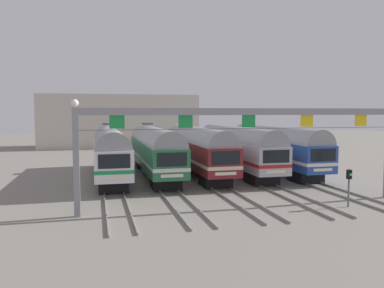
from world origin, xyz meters
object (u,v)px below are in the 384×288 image
Objects in this scene: commuter_train_green at (154,149)px; commuter_train_blue at (274,146)px; commuter_train_white at (110,150)px; yard_signal_mast at (349,180)px; commuter_train_maroon at (196,148)px; commuter_train_stainless at (236,147)px; catenary_gantry at (249,127)px.

commuter_train_green is 1.00× the size of commuter_train_blue.
yard_signal_mast is at bearing -46.03° from commuter_train_white.
commuter_train_maroon is at bearing 0.00° from commuter_train_white.
commuter_train_green is at bearing 0.00° from commuter_train_white.
commuter_train_stainless is at bearing 180.00° from commuter_train_blue.
commuter_train_white is 8.44m from commuter_train_maroon.
commuter_train_stainless is at bearing -0.06° from commuter_train_maroon.
commuter_train_green is at bearing 179.97° from commuter_train_stainless.
commuter_train_green is 1.00× the size of commuter_train_stainless.
commuter_train_white is at bearing 179.99° from commuter_train_blue.
commuter_train_green reaches higher than commuter_train_blue.
commuter_train_green and commuter_train_maroon have the same top height.
yard_signal_mast is (10.55, -15.31, -0.92)m from commuter_train_green.
commuter_train_green reaches higher than yard_signal_mast.
commuter_train_white is 1.00× the size of commuter_train_blue.
commuter_train_green is 12.66m from commuter_train_blue.
commuter_train_green is 1.00× the size of commuter_train_maroon.
catenary_gantry is at bearing -72.63° from commuter_train_green.
commuter_train_white is 16.13m from catenary_gantry.
commuter_train_stainless is (12.66, -0.00, -0.00)m from commuter_train_white.
commuter_train_blue is at bearing -0.01° from commuter_train_white.
commuter_train_white reaches higher than yard_signal_mast.
commuter_train_white is 1.00× the size of commuter_train_maroon.
commuter_train_blue is at bearing 82.15° from yard_signal_mast.
commuter_train_white and commuter_train_maroon have the same top height.
commuter_train_stainless is 1.00× the size of commuter_train_blue.
commuter_train_blue reaches higher than yard_signal_mast.
catenary_gantry is (8.44, -13.50, 2.57)m from commuter_train_white.
commuter_train_stainless is 0.82× the size of catenary_gantry.
catenary_gantry is at bearing 164.00° from yard_signal_mast.
commuter_train_stainless is at bearing 72.63° from catenary_gantry.
commuter_train_maroon reaches higher than commuter_train_blue.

